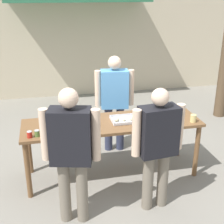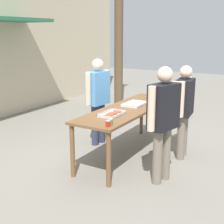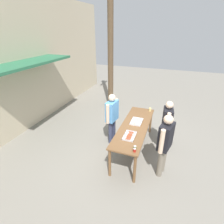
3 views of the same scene
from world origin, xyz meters
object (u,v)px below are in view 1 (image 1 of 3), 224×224
at_px(beer_cup, 193,118).
at_px(condiment_jar_ketchup, 37,133).
at_px(food_tray_buns, 126,119).
at_px(person_customer_with_cup, 158,141).
at_px(person_customer_holding_hotdog, 71,147).
at_px(condiment_jar_mustard, 30,134).
at_px(person_server_behind_table, 114,97).
at_px(food_tray_sausages, 71,125).

bearing_deg(beer_cup, condiment_jar_ketchup, 179.86).
height_order(food_tray_buns, beer_cup, beer_cup).
height_order(food_tray_buns, person_customer_with_cup, person_customer_with_cup).
height_order(food_tray_buns, person_customer_holding_hotdog, person_customer_holding_hotdog).
distance_m(condiment_jar_mustard, condiment_jar_ketchup, 0.09).
height_order(condiment_jar_mustard, beer_cup, beer_cup).
bearing_deg(person_customer_holding_hotdog, food_tray_buns, -121.12).
bearing_deg(person_server_behind_table, food_tray_sausages, -128.56).
bearing_deg(food_tray_sausages, condiment_jar_ketchup, -151.62).
distance_m(condiment_jar_ketchup, person_customer_holding_hotdog, 0.74).
xyz_separation_m(condiment_jar_mustard, condiment_jar_ketchup, (0.09, 0.01, 0.00)).
relative_size(food_tray_sausages, food_tray_buns, 1.00).
xyz_separation_m(condiment_jar_mustard, person_customer_holding_hotdog, (0.47, -0.62, 0.08)).
height_order(food_tray_sausages, person_customer_holding_hotdog, person_customer_holding_hotdog).
bearing_deg(food_tray_buns, person_server_behind_table, 89.95).
bearing_deg(beer_cup, food_tray_buns, 164.50).
bearing_deg(person_server_behind_table, condiment_jar_ketchup, -133.57).
bearing_deg(beer_cup, food_tray_sausages, 171.59).
distance_m(condiment_jar_mustard, beer_cup, 2.26).
bearing_deg(person_customer_with_cup, person_server_behind_table, -90.72).
height_order(condiment_jar_mustard, person_customer_holding_hotdog, person_customer_holding_hotdog).
distance_m(condiment_jar_ketchup, person_server_behind_table, 1.62).
relative_size(food_tray_sausages, person_customer_with_cup, 0.29).
relative_size(food_tray_buns, person_customer_with_cup, 0.29).
bearing_deg(food_tray_sausages, person_customer_holding_hotdog, -95.29).
distance_m(food_tray_sausages, person_server_behind_table, 1.11).
height_order(condiment_jar_mustard, person_server_behind_table, person_server_behind_table).
xyz_separation_m(food_tray_sausages, condiment_jar_ketchup, (-0.46, -0.25, 0.03)).
distance_m(person_customer_holding_hotdog, person_customer_with_cup, 1.03).
distance_m(beer_cup, person_server_behind_table, 1.37).
distance_m(beer_cup, person_customer_holding_hotdog, 1.90).
xyz_separation_m(beer_cup, person_customer_with_cup, (-0.76, -0.60, 0.02)).
bearing_deg(person_customer_with_cup, beer_cup, -147.90).
bearing_deg(food_tray_sausages, person_customer_with_cup, -41.78).
xyz_separation_m(food_tray_sausages, food_tray_buns, (0.80, 0.00, 0.00)).
height_order(condiment_jar_ketchup, beer_cup, beer_cup).
relative_size(food_tray_sausages, condiment_jar_ketchup, 5.36).
distance_m(condiment_jar_ketchup, beer_cup, 2.17).
bearing_deg(person_customer_holding_hotdog, person_customer_with_cup, -164.61).
bearing_deg(food_tray_sausages, food_tray_buns, 0.04).
bearing_deg(food_tray_buns, food_tray_sausages, -179.96).
bearing_deg(condiment_jar_mustard, person_customer_with_cup, -21.40).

